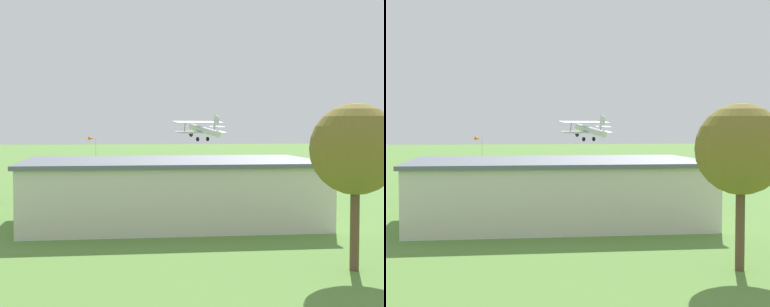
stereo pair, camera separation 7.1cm
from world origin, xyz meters
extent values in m
plane|color=#568438|center=(0.00, 0.00, 0.00)|extent=(400.00, 400.00, 0.00)
cube|color=beige|center=(1.38, 34.88, 2.59)|extent=(24.80, 14.97, 5.18)
cube|color=slate|center=(1.38, 34.88, 5.36)|extent=(25.40, 15.57, 0.35)
cube|color=#384251|center=(1.44, 27.46, 2.12)|extent=(8.63, 0.24, 4.25)
cylinder|color=silver|center=(-6.82, -1.23, 7.86)|extent=(4.17, 6.27, 2.08)
cone|color=black|center=(-5.00, -4.36, 7.22)|extent=(0.96, 1.02, 0.76)
cube|color=silver|center=(-6.44, -1.89, 7.58)|extent=(8.38, 5.68, 0.37)
cube|color=silver|center=(-6.10, -2.47, 9.08)|extent=(8.38, 5.68, 0.37)
cube|color=silver|center=(-8.23, 1.20, 9.34)|extent=(0.74, 1.18, 1.47)
cube|color=silver|center=(-8.31, 1.34, 8.39)|extent=(2.70, 2.08, 0.24)
cylinder|color=black|center=(-7.42, -2.09, 6.55)|extent=(0.44, 0.62, 0.64)
cylinder|color=black|center=(-5.78, -1.14, 6.55)|extent=(0.44, 0.62, 0.64)
cylinder|color=#332D28|center=(-8.72, -3.60, 8.33)|extent=(0.25, 0.35, 1.58)
cylinder|color=#332D28|center=(-3.81, -0.76, 8.33)|extent=(0.25, 0.35, 1.58)
cube|color=#1E6B38|center=(-9.39, 22.57, 0.66)|extent=(2.03, 4.80, 0.68)
cube|color=#2D3842|center=(-9.39, 22.57, 1.30)|extent=(1.70, 2.72, 0.60)
cylinder|color=black|center=(-10.36, 24.11, 0.32)|extent=(0.26, 0.65, 0.64)
cylinder|color=black|center=(-8.62, 24.22, 0.32)|extent=(0.26, 0.65, 0.64)
cylinder|color=black|center=(-10.17, 20.92, 0.32)|extent=(0.26, 0.65, 0.64)
cylinder|color=black|center=(-8.42, 21.03, 0.32)|extent=(0.26, 0.65, 0.64)
cube|color=#B7B7BC|center=(13.43, 22.65, 0.71)|extent=(1.78, 4.13, 0.79)
cube|color=#2D3842|center=(13.43, 22.65, 1.43)|extent=(1.57, 2.32, 0.64)
cylinder|color=black|center=(12.55, 24.05, 0.32)|extent=(0.22, 0.64, 0.64)
cylinder|color=black|center=(14.32, 24.05, 0.32)|extent=(0.22, 0.64, 0.64)
cylinder|color=black|center=(12.54, 21.25, 0.32)|extent=(0.22, 0.64, 0.64)
cylinder|color=black|center=(14.31, 21.24, 0.32)|extent=(0.22, 0.64, 0.64)
cylinder|color=beige|center=(4.81, 20.97, 0.43)|extent=(0.35, 0.35, 0.86)
cylinder|color=#33723F|center=(4.81, 20.97, 1.16)|extent=(0.42, 0.42, 0.61)
sphere|color=brown|center=(4.81, 20.97, 1.58)|extent=(0.23, 0.23, 0.23)
cylinder|color=navy|center=(5.91, 18.03, 0.45)|extent=(0.45, 0.45, 0.90)
cylinder|color=#3F3F47|center=(5.91, 18.03, 1.21)|extent=(0.53, 0.53, 0.63)
sphere|color=#9E704C|center=(5.91, 18.03, 1.65)|extent=(0.24, 0.24, 0.24)
cylinder|color=beige|center=(-12.16, 18.06, 0.44)|extent=(0.35, 0.35, 0.89)
cylinder|color=#72338C|center=(-12.16, 18.06, 1.20)|extent=(0.42, 0.42, 0.63)
sphere|color=#9E704C|center=(-12.16, 18.06, 1.64)|extent=(0.24, 0.24, 0.24)
cylinder|color=brown|center=(-7.69, 53.95, 2.76)|extent=(0.54, 0.54, 5.52)
sphere|color=olive|center=(-7.69, 53.95, 7.12)|extent=(5.34, 5.34, 5.34)
cylinder|color=silver|center=(9.86, -19.69, 3.25)|extent=(0.12, 0.12, 6.50)
cone|color=orange|center=(10.56, -19.69, 6.35)|extent=(1.30, 1.38, 0.60)
camera|label=1|loc=(6.03, 87.42, 8.42)|focal=56.36mm
camera|label=2|loc=(5.96, 87.43, 8.42)|focal=56.36mm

